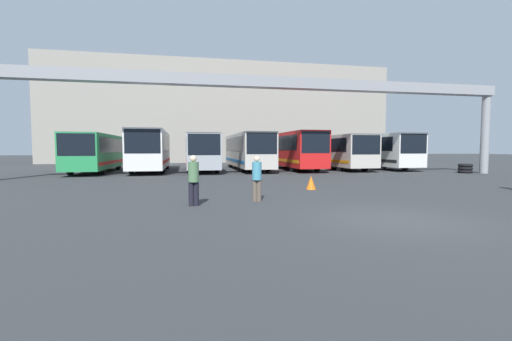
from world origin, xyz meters
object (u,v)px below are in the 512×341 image
object	(u,v)px
pedestrian_near_center	(257,177)
tire_stack	(465,168)
bus_slot_0	(97,151)
bus_slot_6	(373,149)
traffic_cone	(311,183)
pedestrian_far_center	(194,179)
bus_slot_5	(338,150)
bus_slot_1	(151,148)
bus_slot_2	(201,150)
bus_slot_3	(247,149)
bus_slot_4	(294,148)

from	to	relation	value
pedestrian_near_center	tire_stack	distance (m)	21.52
bus_slot_0	bus_slot_6	distance (m)	24.87
traffic_cone	pedestrian_far_center	bearing A→B (deg)	-146.71
traffic_cone	pedestrian_near_center	bearing A→B (deg)	-136.68
bus_slot_5	traffic_cone	bearing A→B (deg)	-119.30
bus_slot_5	traffic_cone	world-z (taller)	bus_slot_5
pedestrian_near_center	traffic_cone	world-z (taller)	pedestrian_near_center
bus_slot_5	tire_stack	distance (m)	10.11
bus_slot_1	bus_slot_5	size ratio (longest dim) A/B	1.12
pedestrian_far_center	tire_stack	distance (m)	23.75
bus_slot_2	bus_slot_3	size ratio (longest dim) A/B	0.86
bus_slot_1	bus_slot_3	size ratio (longest dim) A/B	0.91
bus_slot_3	bus_slot_5	distance (m)	8.36
traffic_cone	tire_stack	size ratio (longest dim) A/B	0.60
bus_slot_5	pedestrian_far_center	bearing A→B (deg)	-126.99
bus_slot_5	tire_stack	xyz separation A→B (m)	(7.47, -6.67, -1.40)
bus_slot_3	pedestrian_near_center	bearing A→B (deg)	-99.05
bus_slot_6	tire_stack	world-z (taller)	bus_slot_6
bus_slot_6	traffic_cone	xyz separation A→B (m)	(-12.17, -15.35, -1.52)
bus_slot_1	traffic_cone	xyz separation A→B (m)	(8.54, -14.90, -1.60)
bus_slot_2	pedestrian_far_center	xyz separation A→B (m)	(-1.04, -18.18, -0.86)
bus_slot_6	tire_stack	distance (m)	8.53
bus_slot_2	bus_slot_6	distance (m)	16.58
bus_slot_2	bus_slot_6	size ratio (longest dim) A/B	0.88
bus_slot_0	pedestrian_near_center	size ratio (longest dim) A/B	6.41
bus_slot_4	bus_slot_3	bearing A→B (deg)	168.86
bus_slot_6	bus_slot_2	bearing A→B (deg)	-177.43
bus_slot_4	pedestrian_near_center	xyz separation A→B (m)	(-7.08, -17.65, -1.04)
bus_slot_3	traffic_cone	distance (m)	15.53
bus_slot_0	bus_slot_5	xyz separation A→B (m)	(20.71, -0.18, 0.03)
bus_slot_2	tire_stack	bearing A→B (deg)	-19.31
tire_stack	traffic_cone	bearing A→B (deg)	-153.77
bus_slot_1	traffic_cone	bearing A→B (deg)	-60.19
pedestrian_near_center	bus_slot_5	bearing A→B (deg)	-110.03
pedestrian_far_center	bus_slot_5	bearing A→B (deg)	51.80
traffic_cone	bus_slot_1	bearing A→B (deg)	119.81
tire_stack	bus_slot_3	bearing A→B (deg)	153.60
bus_slot_1	bus_slot_5	xyz separation A→B (m)	(16.57, -0.60, -0.16)
pedestrian_far_center	bus_slot_3	bearing A→B (deg)	73.56
pedestrian_far_center	tire_stack	size ratio (longest dim) A/B	1.61
bus_slot_5	bus_slot_6	xyz separation A→B (m)	(4.14, 1.04, 0.07)
bus_slot_0	tire_stack	size ratio (longest dim) A/B	10.00
bus_slot_0	tire_stack	distance (m)	29.03
bus_slot_0	traffic_cone	size ratio (longest dim) A/B	16.65
bus_slot_3	traffic_cone	size ratio (longest dim) A/B	19.75
bus_slot_3	traffic_cone	bearing A→B (deg)	-89.05
bus_slot_0	bus_slot_5	world-z (taller)	bus_slot_5
bus_slot_5	pedestrian_near_center	bearing A→B (deg)	-122.95
bus_slot_0	pedestrian_far_center	world-z (taller)	bus_slot_0
pedestrian_near_center	tire_stack	size ratio (longest dim) A/B	1.56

